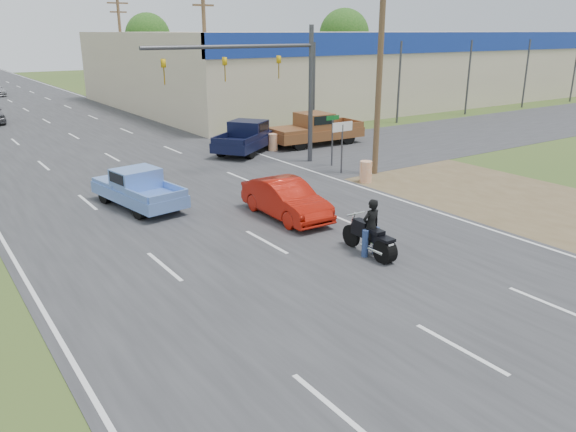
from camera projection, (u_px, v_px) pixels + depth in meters
ground at (460, 349)px, 12.39m from camera, size 200.00×200.00×0.00m
main_road at (46, 121)px, 43.69m from camera, size 15.00×180.00×0.02m
cross_road at (153, 180)px, 26.47m from camera, size 120.00×10.00×0.02m
dirt_verge at (442, 182)px, 26.13m from camera, size 8.00×18.00×0.01m
big_box_store at (359, 64)px, 59.80m from camera, size 50.00×28.10×6.60m
utility_pole_1 at (380, 62)px, 26.00m from camera, size 2.00×0.28×10.00m
utility_pole_2 at (205, 51)px, 40.09m from camera, size 2.00×0.28×10.00m
utility_pole_3 at (121, 46)px, 54.17m from camera, size 2.00×0.28×10.00m
tree_3 at (344, 34)px, 94.80m from camera, size 8.40×8.40×10.40m
tree_5 at (148, 36)px, 101.02m from camera, size 7.98×7.98×9.88m
barrel_0 at (366, 172)px, 25.92m from camera, size 0.56×0.56×1.00m
barrel_1 at (273, 142)px, 32.79m from camera, size 0.56×0.56×1.00m
lane_sign at (342, 135)px, 27.16m from camera, size 1.20×0.08×2.52m
street_name_sign at (332, 135)px, 28.75m from camera, size 0.80×0.08×2.61m
signal_mast at (267, 72)px, 27.32m from camera, size 9.12×0.40×7.00m
red_convertible at (286, 199)px, 20.93m from camera, size 1.60×4.34×1.42m
motorcycle at (372, 240)px, 17.36m from camera, size 0.72×2.36×1.20m
rider at (371, 229)px, 17.31m from camera, size 0.64×0.43×1.74m
blue_pickup at (137, 188)px, 22.25m from camera, size 2.48×4.89×1.55m
navy_pickup at (249, 136)px, 32.42m from camera, size 5.66×4.85×1.81m
brown_pickup at (314, 129)px, 34.30m from camera, size 6.01×2.55×1.96m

